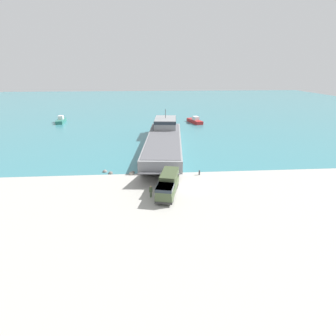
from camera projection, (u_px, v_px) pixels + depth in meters
ground_plane at (185, 186)px, 41.80m from camera, size 240.00×240.00×0.00m
water_surface at (160, 106)px, 131.14m from camera, size 240.00×180.00×0.01m
landing_craft at (164, 138)px, 63.93m from camera, size 11.23×39.80×7.28m
military_truck at (168, 184)px, 38.86m from camera, size 4.19×8.26×3.01m
soldier_on_ramp at (151, 191)px, 37.95m from camera, size 0.47×0.31×1.82m
moored_boat_a at (195, 121)px, 89.79m from camera, size 4.63×8.43×2.30m
moored_boat_b at (61, 120)px, 90.37m from camera, size 3.02×7.82×2.29m
mooring_bollard at (199, 172)px, 46.18m from camera, size 0.29×0.29×0.88m
shoreline_rock_a at (111, 174)px, 46.87m from camera, size 0.83×0.83×0.83m
shoreline_rock_b at (105, 172)px, 47.64m from camera, size 0.84×0.84×0.84m
shoreline_rock_c at (131, 174)px, 46.54m from camera, size 0.99×0.99×0.99m
shoreline_rock_d at (133, 173)px, 47.28m from camera, size 0.65×0.65×0.65m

